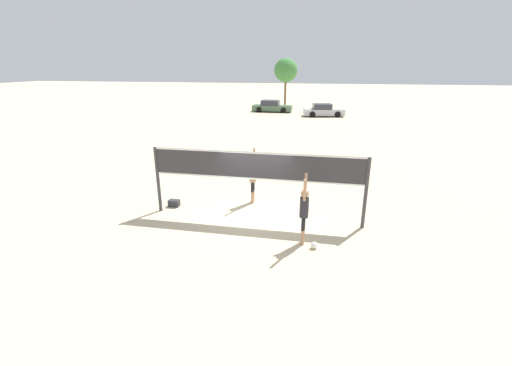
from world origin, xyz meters
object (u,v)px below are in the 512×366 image
Objects in this scene: player_blocker at (253,175)px; parked_car_near at (323,111)px; player_spiker at (304,209)px; volleyball at (314,245)px; tree_left_cluster at (286,70)px; parked_car_mid at (272,107)px; volleyball_net at (256,172)px; gear_bag at (174,203)px.

parked_car_near is (2.57, 26.46, -0.58)m from player_blocker.
player_spiker is 0.49× the size of parked_car_near.
volleyball is 38.17m from tree_left_cluster.
player_blocker is 34.46m from tree_left_cluster.
player_spiker is 0.47× the size of parked_car_mid.
player_blocker is at bearing -81.04° from parked_car_mid.
parked_car_near is at bearing 85.65° from volleyball_net.
volleyball_net is at bearing 16.00° from player_blocker.
parked_car_mid is at bearing 97.61° from volleyball_net.
volleyball_net is 18.17× the size of gear_bag.
player_spiker is 10.53× the size of volleyball.
parked_car_mid is 6.54m from tree_left_cluster.
player_spiker is 3.82m from player_blocker.
player_blocker is 5.26× the size of gear_bag.
parked_car_near is 0.97× the size of parked_car_mid.
gear_bag is at bearing -71.26° from player_blocker.
volleyball is at bearing -81.98° from tree_left_cluster.
player_blocker is 10.42× the size of volleyball.
tree_left_cluster is at bearing 94.92° from volleyball_net.
parked_car_mid is (-5.94, 32.32, -0.59)m from player_spiker.
tree_left_cluster is at bearing -175.59° from player_blocker.
volleyball_net is at bearing 140.82° from volleyball.
volleyball_net is at bearing -104.22° from parked_car_near.
tree_left_cluster reaches higher than gear_bag.
player_blocker reaches higher than volleyball.
tree_left_cluster is at bearing 98.02° from volleyball.
player_blocker is 0.48× the size of parked_car_near.
parked_car_mid is at bearing -172.85° from player_blocker.
volleyball_net is 28.10m from parked_car_near.
player_blocker is 26.59m from parked_car_near.
parked_car_mid is (-3.67, 29.24, -0.57)m from player_blocker.
parked_car_mid is (-6.32, 32.57, 0.51)m from volleyball.
parked_car_mid is at bearing -101.82° from tree_left_cluster.
parked_car_near is 0.74× the size of tree_left_cluster.
gear_bag is at bearing 68.88° from player_spiker.
volleyball is 33.18m from parked_car_mid.
player_spiker is (1.83, -1.54, -0.60)m from volleyball_net.
gear_bag is at bearing 171.70° from volleyball_net.
parked_car_near is at bearing -22.19° from parked_car_mid.
player_spiker reaches higher than player_blocker.
player_spiker is 5.79m from gear_bag.
volleyball is 29.80m from parked_car_near.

